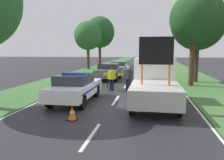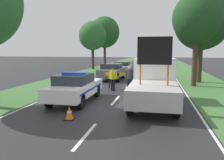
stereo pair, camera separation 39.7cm
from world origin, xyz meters
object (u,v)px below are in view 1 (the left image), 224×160
object	(u,v)px
traffic_cone_lane_edge	(94,88)
roadside_tree_mid_left	(198,22)
road_barrier	(124,76)
roadside_tree_mid_right	(100,32)
work_truck	(155,82)
traffic_cone_near_police	(154,85)
pedestrian_civilian	(128,76)
roadside_tree_far_left	(88,36)
traffic_cone_near_truck	(169,85)
police_officer	(112,77)
queued_car_suv_grey	(109,71)
police_car	(75,87)
queued_car_sedan_silver	(118,67)
traffic_cone_centre_front	(72,113)
roadside_tree_near_right	(194,19)
traffic_cone_behind_barrier	(140,83)

from	to	relation	value
traffic_cone_lane_edge	roadside_tree_mid_left	xyz separation A→B (m)	(7.54, 5.81, 4.86)
road_barrier	roadside_tree_mid_right	distance (m)	22.73
work_truck	traffic_cone_near_police	world-z (taller)	work_truck
pedestrian_civilian	roadside_tree_far_left	size ratio (longest dim) A/B	0.24
traffic_cone_near_truck	roadside_tree_mid_left	xyz separation A→B (m)	(2.49, 3.50, 4.86)
road_barrier	roadside_tree_mid_left	world-z (taller)	roadside_tree_mid_left
roadside_tree_far_left	police_officer	bearing A→B (deg)	-68.88
roadside_tree_mid_right	queued_car_suv_grey	bearing A→B (deg)	-74.13
pedestrian_civilian	roadside_tree_mid_right	xyz separation A→B (m)	(-7.02, 21.96, 4.77)
traffic_cone_near_police	traffic_cone_lane_edge	size ratio (longest dim) A/B	1.05
roadside_tree_mid_right	traffic_cone_near_truck	bearing A→B (deg)	-64.16
traffic_cone_near_police	queued_car_suv_grey	world-z (taller)	queued_car_suv_grey
police_car	police_officer	xyz separation A→B (m)	(1.33, 3.61, 0.15)
traffic_cone_near_truck	queued_car_sedan_silver	world-z (taller)	queued_car_sedan_silver
police_car	police_officer	size ratio (longest dim) A/B	2.87
traffic_cone_near_truck	queued_car_sedan_silver	size ratio (longest dim) A/B	0.12
queued_car_sedan_silver	police_car	bearing A→B (deg)	89.36
traffic_cone_lane_edge	queued_car_suv_grey	bearing A→B (deg)	91.33
work_truck	roadside_tree_mid_left	bearing A→B (deg)	-110.90
traffic_cone_near_police	roadside_tree_mid_right	distance (m)	23.13
traffic_cone_centre_front	traffic_cone_lane_edge	distance (m)	5.96
traffic_cone_centre_front	traffic_cone_lane_edge	size ratio (longest dim) A/B	1.07
roadside_tree_far_left	traffic_cone_near_police	bearing A→B (deg)	-58.66
road_barrier	traffic_cone_near_truck	size ratio (longest dim) A/B	6.10
road_barrier	pedestrian_civilian	xyz separation A→B (m)	(0.35, -0.77, 0.04)
police_officer	traffic_cone_centre_front	distance (m)	6.64
queued_car_sedan_silver	roadside_tree_far_left	size ratio (longest dim) A/B	0.59
traffic_cone_centre_front	roadside_tree_mid_right	xyz separation A→B (m)	(-5.45, 28.56, 5.50)
roadside_tree_far_left	traffic_cone_lane_edge	bearing A→B (deg)	-72.91
road_barrier	police_officer	xyz separation A→B (m)	(-0.79, -0.78, -0.02)
roadside_tree_near_right	roadside_tree_mid_left	size ratio (longest dim) A/B	0.93
work_truck	traffic_cone_behind_barrier	distance (m)	5.43
traffic_cone_near_police	traffic_cone_lane_edge	world-z (taller)	traffic_cone_near_police
roadside_tree_mid_right	pedestrian_civilian	bearing A→B (deg)	-72.27
police_officer	roadside_tree_near_right	bearing A→B (deg)	-147.08
police_car	roadside_tree_mid_right	world-z (taller)	roadside_tree_mid_right
pedestrian_civilian	queued_car_sedan_silver	size ratio (longest dim) A/B	0.42
traffic_cone_near_police	queued_car_sedan_silver	size ratio (longest dim) A/B	0.13
road_barrier	pedestrian_civilian	distance (m)	0.84
pedestrian_civilian	queued_car_suv_grey	world-z (taller)	pedestrian_civilian
road_barrier	traffic_cone_behind_barrier	world-z (taller)	road_barrier
traffic_cone_near_police	pedestrian_civilian	bearing A→B (deg)	-143.81
traffic_cone_lane_edge	roadside_tree_mid_left	bearing A→B (deg)	37.63
traffic_cone_centre_front	roadside_tree_mid_left	size ratio (longest dim) A/B	0.07
traffic_cone_centre_front	roadside_tree_mid_right	size ratio (longest dim) A/B	0.06
traffic_cone_behind_barrier	queued_car_suv_grey	world-z (taller)	queued_car_suv_grey
pedestrian_civilian	traffic_cone_behind_barrier	world-z (taller)	pedestrian_civilian
roadside_tree_mid_left	traffic_cone_behind_barrier	bearing A→B (deg)	-145.37
police_officer	traffic_cone_behind_barrier	xyz separation A→B (m)	(1.86, 1.98, -0.63)
police_car	roadside_tree_mid_right	size ratio (longest dim) A/B	0.54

